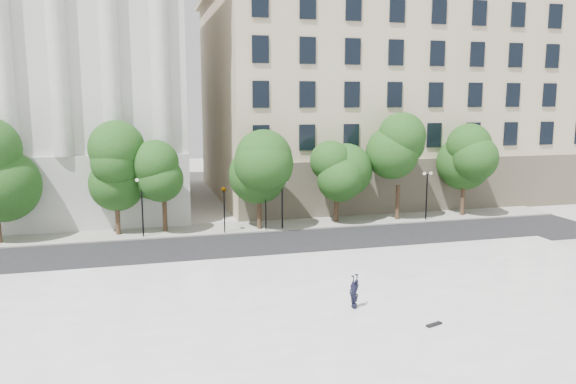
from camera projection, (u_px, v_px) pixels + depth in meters
name	position (u px, v px, depth m)	size (l,w,h in m)	color
ground	(302.00, 364.00, 22.05)	(160.00, 160.00, 0.00)	beige
plaza	(283.00, 329.00, 24.88)	(44.00, 22.00, 0.45)	white
street	(230.00, 248.00, 39.22)	(60.00, 8.00, 0.02)	black
far_sidewalk	(218.00, 229.00, 44.93)	(60.00, 4.00, 0.12)	#A5A398
building_west	(13.00, 71.00, 52.43)	(31.50, 27.65, 25.60)	silver
building_east	(377.00, 92.00, 62.42)	(36.00, 26.15, 23.00)	beige
traffic_light_west	(224.00, 186.00, 42.78)	(0.61, 1.88, 4.24)	black
traffic_light_east	(266.00, 184.00, 43.61)	(1.00, 1.91, 4.26)	black
person_lying	(354.00, 304.00, 26.68)	(0.60, 0.40, 1.65)	black
skateboard	(434.00, 324.00, 24.67)	(0.85, 0.22, 0.09)	black
street_trees	(263.00, 164.00, 44.54)	(42.17, 5.27, 7.95)	#382619
lamp_posts	(214.00, 196.00, 43.00)	(36.26, 0.28, 4.56)	black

